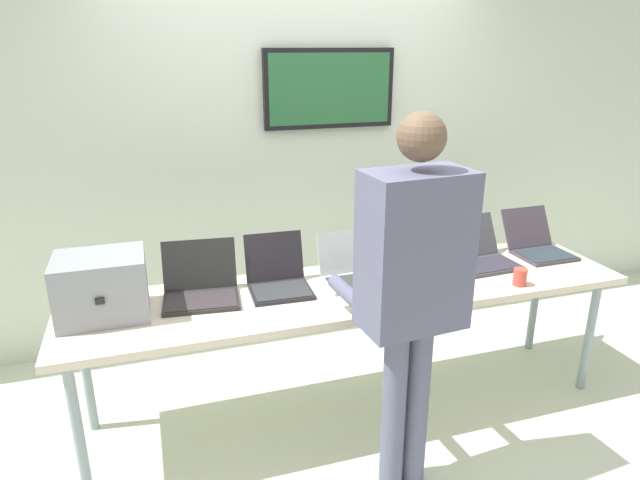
{
  "coord_description": "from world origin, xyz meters",
  "views": [
    {
      "loc": [
        -1.01,
        -2.57,
        2.01
      ],
      "look_at": [
        -0.16,
        0.09,
        1.02
      ],
      "focal_mm": 31.28,
      "sensor_mm": 36.0,
      "label": 1
    }
  ],
  "objects_px": {
    "laptop_station_4": "(480,254)",
    "laptop_station_5": "(537,244)",
    "workbench": "(353,295)",
    "laptop_station_0": "(201,287)",
    "laptop_station_1": "(278,278)",
    "laptop_station_2": "(351,270)",
    "person": "(412,277)",
    "laptop_station_3": "(418,260)",
    "equipment_box": "(102,286)",
    "coffee_mug": "(520,277)"
  },
  "relations": [
    {
      "from": "laptop_station_4",
      "to": "laptop_station_5",
      "type": "height_order",
      "value": "same"
    },
    {
      "from": "laptop_station_1",
      "to": "laptop_station_3",
      "type": "distance_m",
      "value": 0.83
    },
    {
      "from": "laptop_station_0",
      "to": "laptop_station_1",
      "type": "distance_m",
      "value": 0.41
    },
    {
      "from": "laptop_station_1",
      "to": "laptop_station_3",
      "type": "height_order",
      "value": "laptop_station_1"
    },
    {
      "from": "coffee_mug",
      "to": "laptop_station_1",
      "type": "bearing_deg",
      "value": 164.28
    },
    {
      "from": "equipment_box",
      "to": "laptop_station_0",
      "type": "bearing_deg",
      "value": 7.63
    },
    {
      "from": "laptop_station_0",
      "to": "laptop_station_2",
      "type": "bearing_deg",
      "value": -1.42
    },
    {
      "from": "person",
      "to": "laptop_station_2",
      "type": "bearing_deg",
      "value": 90.05
    },
    {
      "from": "equipment_box",
      "to": "laptop_station_4",
      "type": "relative_size",
      "value": 1.02
    },
    {
      "from": "laptop_station_1",
      "to": "laptop_station_5",
      "type": "bearing_deg",
      "value": 1.04
    },
    {
      "from": "equipment_box",
      "to": "laptop_station_4",
      "type": "bearing_deg",
      "value": 1.4
    },
    {
      "from": "laptop_station_3",
      "to": "laptop_station_1",
      "type": "bearing_deg",
      "value": -179.59
    },
    {
      "from": "equipment_box",
      "to": "laptop_station_5",
      "type": "xyz_separation_m",
      "value": [
        2.55,
        0.09,
        -0.1
      ]
    },
    {
      "from": "laptop_station_3",
      "to": "coffee_mug",
      "type": "distance_m",
      "value": 0.56
    },
    {
      "from": "laptop_station_3",
      "to": "person",
      "type": "distance_m",
      "value": 0.88
    },
    {
      "from": "laptop_station_2",
      "to": "laptop_station_4",
      "type": "bearing_deg",
      "value": 0.69
    },
    {
      "from": "laptop_station_5",
      "to": "person",
      "type": "xyz_separation_m",
      "value": [
        -1.26,
        -0.76,
        0.25
      ]
    },
    {
      "from": "laptop_station_0",
      "to": "person",
      "type": "height_order",
      "value": "person"
    },
    {
      "from": "laptop_station_1",
      "to": "laptop_station_4",
      "type": "distance_m",
      "value": 1.24
    },
    {
      "from": "laptop_station_4",
      "to": "person",
      "type": "xyz_separation_m",
      "value": [
        -0.83,
        -0.72,
        0.25
      ]
    },
    {
      "from": "workbench",
      "to": "laptop_station_5",
      "type": "distance_m",
      "value": 1.29
    },
    {
      "from": "person",
      "to": "workbench",
      "type": "bearing_deg",
      "value": 91.95
    },
    {
      "from": "coffee_mug",
      "to": "equipment_box",
      "type": "bearing_deg",
      "value": 171.98
    },
    {
      "from": "person",
      "to": "laptop_station_5",
      "type": "bearing_deg",
      "value": 30.99
    },
    {
      "from": "workbench",
      "to": "person",
      "type": "height_order",
      "value": "person"
    },
    {
      "from": "laptop_station_3",
      "to": "workbench",
      "type": "bearing_deg",
      "value": -165.85
    },
    {
      "from": "laptop_station_1",
      "to": "laptop_station_2",
      "type": "height_order",
      "value": "laptop_station_1"
    },
    {
      "from": "workbench",
      "to": "laptop_station_0",
      "type": "relative_size",
      "value": 7.4
    },
    {
      "from": "laptop_station_0",
      "to": "laptop_station_3",
      "type": "relative_size",
      "value": 1.07
    },
    {
      "from": "coffee_mug",
      "to": "workbench",
      "type": "bearing_deg",
      "value": 163.98
    },
    {
      "from": "laptop_station_0",
      "to": "laptop_station_4",
      "type": "xyz_separation_m",
      "value": [
        1.65,
        -0.01,
        -0.01
      ]
    },
    {
      "from": "laptop_station_1",
      "to": "person",
      "type": "relative_size",
      "value": 0.2
    },
    {
      "from": "equipment_box",
      "to": "laptop_station_1",
      "type": "distance_m",
      "value": 0.88
    },
    {
      "from": "equipment_box",
      "to": "laptop_station_4",
      "type": "xyz_separation_m",
      "value": [
        2.11,
        0.05,
        -0.1
      ]
    },
    {
      "from": "laptop_station_1",
      "to": "person",
      "type": "xyz_separation_m",
      "value": [
        0.41,
        -0.73,
        0.25
      ]
    },
    {
      "from": "workbench",
      "to": "coffee_mug",
      "type": "height_order",
      "value": "coffee_mug"
    },
    {
      "from": "laptop_station_0",
      "to": "laptop_station_2",
      "type": "distance_m",
      "value": 0.82
    },
    {
      "from": "workbench",
      "to": "equipment_box",
      "type": "distance_m",
      "value": 1.28
    },
    {
      "from": "laptop_station_2",
      "to": "person",
      "type": "xyz_separation_m",
      "value": [
        0.0,
        -0.71,
        0.25
      ]
    },
    {
      "from": "equipment_box",
      "to": "laptop_station_3",
      "type": "xyz_separation_m",
      "value": [
        1.71,
        0.06,
        -0.09
      ]
    },
    {
      "from": "workbench",
      "to": "laptop_station_3",
      "type": "bearing_deg",
      "value": 14.15
    },
    {
      "from": "laptop_station_2",
      "to": "coffee_mug",
      "type": "relative_size",
      "value": 3.48
    },
    {
      "from": "laptop_station_4",
      "to": "coffee_mug",
      "type": "bearing_deg",
      "value": -86.54
    },
    {
      "from": "laptop_station_4",
      "to": "person",
      "type": "relative_size",
      "value": 0.23
    },
    {
      "from": "person",
      "to": "coffee_mug",
      "type": "xyz_separation_m",
      "value": [
        0.85,
        0.37,
        -0.26
      ]
    },
    {
      "from": "laptop_station_0",
      "to": "person",
      "type": "relative_size",
      "value": 0.23
    },
    {
      "from": "laptop_station_3",
      "to": "equipment_box",
      "type": "bearing_deg",
      "value": -177.97
    },
    {
      "from": "laptop_station_2",
      "to": "laptop_station_4",
      "type": "height_order",
      "value": "laptop_station_4"
    },
    {
      "from": "laptop_station_2",
      "to": "person",
      "type": "bearing_deg",
      "value": -89.95
    },
    {
      "from": "workbench",
      "to": "laptop_station_5",
      "type": "height_order",
      "value": "laptop_station_5"
    }
  ]
}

